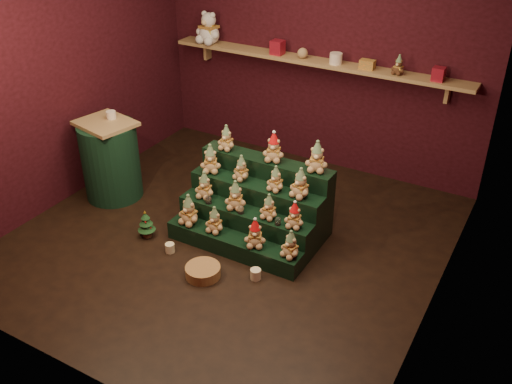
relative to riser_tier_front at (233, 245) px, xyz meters
The scene contains 41 objects.
ground 0.26m from the riser_tier_front, 131.82° to the left, with size 4.00×4.00×0.00m, color black.
back_wall 2.59m from the riser_tier_front, 94.14° to the left, with size 4.00×0.10×2.80m, color black.
front_wall 2.29m from the riser_tier_front, 94.94° to the right, with size 4.00×0.10×2.80m, color black.
left_wall 2.58m from the riser_tier_front, behind, with size 0.10×4.00×2.80m, color black.
right_wall 2.31m from the riser_tier_front, ahead, with size 0.10×4.00×2.80m, color black.
back_shelf 2.39m from the riser_tier_front, 94.50° to the left, with size 3.60×0.26×0.24m.
riser_tier_front is the anchor object (origin of this frame).
riser_tier_midfront 0.24m from the riser_tier_front, 90.00° to the left, with size 1.40×0.22×0.36m, color black.
riser_tier_midback 0.48m from the riser_tier_front, 90.00° to the left, with size 1.40×0.22×0.54m, color black.
riser_tier_back 0.71m from the riser_tier_front, 90.00° to the left, with size 1.40×0.22×0.72m, color black.
teddy_0 0.56m from the riser_tier_front, behind, with size 0.22×0.20×0.31m, color tan, non-canonical shape.
teddy_1 0.30m from the riser_tier_front, behind, with size 0.19×0.17×0.26m, color tan, non-canonical shape.
teddy_2 0.34m from the riser_tier_front, ahead, with size 0.20×0.18×0.28m, color tan, non-canonical shape.
teddy_3 0.65m from the riser_tier_front, ahead, with size 0.19×0.17×0.27m, color tan, non-canonical shape.
teddy_4 0.67m from the riser_tier_front, 153.00° to the left, with size 0.20×0.18×0.28m, color tan, non-canonical shape.
teddy_5 0.48m from the riser_tier_front, 114.37° to the left, with size 0.21×0.19×0.29m, color tan, non-canonical shape.
teddy_6 0.52m from the riser_tier_front, 39.73° to the left, with size 0.18×0.16×0.25m, color tan, non-canonical shape.
teddy_7 0.70m from the riser_tier_front, 20.53° to the left, with size 0.18×0.16×0.26m, color tan, non-canonical shape.
teddy_8 0.91m from the riser_tier_front, 140.01° to the left, with size 0.21×0.19×0.29m, color tan, non-canonical shape.
teddy_9 0.76m from the riser_tier_front, 110.73° to the left, with size 0.18×0.16×0.25m, color tan, non-canonical shape.
teddy_10 0.75m from the riser_tier_front, 63.28° to the left, with size 0.18×0.16×0.25m, color tan, non-canonical shape.
teddy_11 0.88m from the riser_tier_front, 42.92° to the left, with size 0.21×0.19×0.29m, color tan, non-canonical shape.
teddy_12 1.10m from the riser_tier_front, 125.45° to the left, with size 0.18×0.17×0.26m, color tan, non-canonical shape.
teddy_13 1.02m from the riser_tier_front, 83.70° to the left, with size 0.21×0.19×0.29m, color tan, non-canonical shape.
teddy_14 1.16m from the riser_tier_front, 52.22° to the left, with size 0.22×0.19×0.30m, color tan, non-canonical shape.
snow_globe_a 0.52m from the riser_tier_front, 156.98° to the left, with size 0.06×0.06×0.08m.
snow_globe_b 0.35m from the riser_tier_front, 92.64° to the left, with size 0.06×0.06×0.08m.
snow_globe_c 0.52m from the riser_tier_front, 22.24° to the left, with size 0.06×0.06×0.08m.
side_table 1.79m from the riser_tier_front, behind, with size 0.67×0.62×0.89m.
table_ornament 1.96m from the riser_tier_front, 167.81° to the left, with size 0.10×0.10×0.08m, color beige.
mini_christmas_tree 0.92m from the riser_tier_front, 167.95° to the right, with size 0.18×0.18×0.30m.
mug_left 0.61m from the riser_tier_front, 151.69° to the right, with size 0.09×0.09×0.09m, color beige.
mug_right 0.45m from the riser_tier_front, 31.78° to the right, with size 0.10×0.10×0.10m, color beige.
wicker_basket 0.44m from the riser_tier_front, 97.24° to the right, with size 0.32×0.32×0.10m, color #9A6D3E.
white_bear 2.94m from the riser_tier_front, 127.60° to the left, with size 0.34×0.31×0.48m, color white, non-canonical shape.
brown_bear 2.55m from the riser_tier_front, 68.02° to the left, with size 0.14×0.13×0.20m, color #4C2B19, non-canonical shape.
gift_tin_red_a 2.49m from the riser_tier_front, 106.92° to the left, with size 0.14×0.14×0.16m, color maroon.
gift_tin_cream 2.41m from the riser_tier_front, 86.95° to the left, with size 0.14×0.14×0.12m, color beige.
gift_tin_red_b 2.71m from the riser_tier_front, 58.75° to the left, with size 0.12×0.12×0.14m, color maroon.
shelf_plush_ball 2.42m from the riser_tier_front, 98.33° to the left, with size 0.12×0.12×0.12m, color tan.
scarf_gift_box 2.45m from the riser_tier_front, 76.88° to the left, with size 0.16×0.10×0.10m, color orange.
Camera 1 is at (2.55, -3.94, 3.28)m, focal length 40.00 mm.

